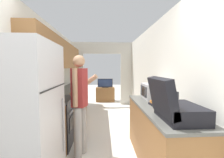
{
  "coord_description": "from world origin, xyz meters",
  "views": [
    {
      "loc": [
        0.03,
        -0.98,
        1.5
      ],
      "look_at": [
        0.25,
        2.7,
        1.22
      ],
      "focal_mm": 24.0,
      "sensor_mm": 36.0,
      "label": 1
    }
  ],
  "objects": [
    {
      "name": "microwave",
      "position": [
        0.98,
        1.77,
        1.06
      ],
      "size": [
        0.38,
        0.48,
        0.28
      ],
      "color": "#B7B7BC",
      "rests_on": "counter_right"
    },
    {
      "name": "counter_right",
      "position": [
        0.89,
        1.18,
        0.46
      ],
      "size": [
        0.62,
        1.84,
        0.92
      ],
      "color": "brown",
      "rests_on": "ground_plane"
    },
    {
      "name": "counter_left",
      "position": [
        -0.89,
        3.19,
        0.46
      ],
      "size": [
        0.62,
        3.61,
        0.92
      ],
      "color": "brown",
      "rests_on": "ground_plane"
    },
    {
      "name": "knife",
      "position": [
        -0.93,
        2.35,
        0.93
      ],
      "size": [
        0.14,
        0.3,
        0.02
      ],
      "rotation": [
        0.0,
        0.0,
        -0.56
      ],
      "color": "#B7B7BC",
      "rests_on": "counter_left"
    },
    {
      "name": "wall_far_with_doorway",
      "position": [
        0.0,
        5.03,
        1.42
      ],
      "size": [
        2.79,
        0.06,
        2.5
      ],
      "color": "silver",
      "rests_on": "ground_plane"
    },
    {
      "name": "suitcase",
      "position": [
        0.82,
        0.62,
        1.07
      ],
      "size": [
        0.51,
        0.57,
        0.48
      ],
      "color": "black",
      "rests_on": "counter_right"
    },
    {
      "name": "wall_left",
      "position": [
        -1.14,
        2.32,
        1.49
      ],
      "size": [
        0.38,
        7.4,
        2.5
      ],
      "color": "silver",
      "rests_on": "ground_plane"
    },
    {
      "name": "television",
      "position": [
        0.12,
        5.6,
        0.81
      ],
      "size": [
        0.66,
        0.16,
        0.39
      ],
      "color": "black",
      "rests_on": "tv_cabinet"
    },
    {
      "name": "book_stack",
      "position": [
        0.87,
        1.22,
        0.96
      ],
      "size": [
        0.22,
        0.31,
        0.1
      ],
      "color": "black",
      "rests_on": "counter_right"
    },
    {
      "name": "person",
      "position": [
        -0.36,
        1.52,
        0.92
      ],
      "size": [
        0.54,
        0.45,
        1.71
      ],
      "rotation": [
        0.0,
        0.0,
        1.25
      ],
      "color": "#9E9E9E",
      "rests_on": "ground_plane"
    },
    {
      "name": "range_oven",
      "position": [
        -0.88,
        1.9,
        0.47
      ],
      "size": [
        0.66,
        0.74,
        1.06
      ],
      "color": "black",
      "rests_on": "ground_plane"
    },
    {
      "name": "tv_cabinet",
      "position": [
        0.12,
        5.64,
        0.31
      ],
      "size": [
        0.82,
        0.42,
        0.62
      ],
      "color": "brown",
      "rests_on": "ground_plane"
    },
    {
      "name": "refrigerator",
      "position": [
        -0.85,
        0.7,
        0.89
      ],
      "size": [
        0.71,
        0.82,
        1.78
      ],
      "color": "#B7B7BC",
      "rests_on": "ground_plane"
    },
    {
      "name": "wall_right",
      "position": [
        1.22,
        1.9,
        1.25
      ],
      "size": [
        0.06,
        7.4,
        2.5
      ],
      "color": "silver",
      "rests_on": "ground_plane"
    }
  ]
}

